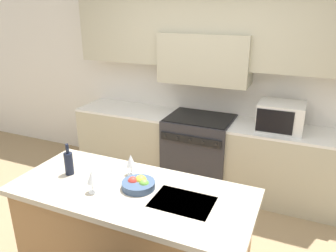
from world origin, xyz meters
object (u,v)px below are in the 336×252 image
Objects in this scene: microwave at (281,117)px; wine_glass_near at (92,178)px; range_stove at (199,151)px; fruit_bowl at (139,184)px; wine_bottle at (69,163)px; wine_glass_far at (131,161)px.

wine_glass_near is at bearing -119.48° from microwave.
wine_glass_near reaches higher than range_stove.
microwave is 2.00m from fruit_bowl.
fruit_bowl is (0.63, 0.04, -0.07)m from wine_bottle.
wine_glass_near is 1.00× the size of wine_glass_far.
wine_glass_far reaches higher than fruit_bowl.
wine_bottle is 1.04× the size of fruit_bowl.
fruit_bowl is (0.10, -1.79, 0.50)m from range_stove.
range_stove is 1.86m from fruit_bowl.
microwave reaches higher than range_stove.
microwave is (0.96, 0.02, 0.60)m from range_stove.
wine_glass_near is at bearing -95.18° from range_stove.
wine_bottle is 0.52m from wine_glass_far.
microwave reaches higher than wine_glass_far.
range_stove is 1.13m from microwave.
wine_glass_far is at bearing -91.86° from range_stove.
microwave is 2.75× the size of wine_glass_near.
microwave is at bearing 60.52° from wine_glass_near.
wine_glass_far is (-1.01, -1.65, -0.01)m from microwave.
wine_glass_near is at bearing -24.71° from wine_bottle.
fruit_bowl is (-0.85, -1.81, -0.10)m from microwave.
wine_glass_far reaches higher than range_stove.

